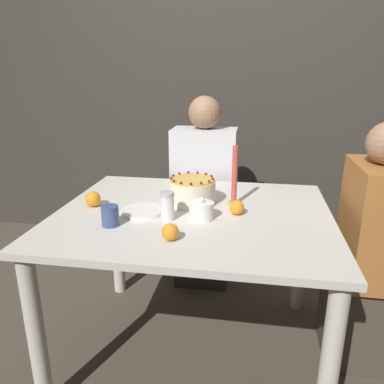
{
  "coord_description": "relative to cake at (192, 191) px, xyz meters",
  "views": [
    {
      "loc": [
        0.26,
        -1.57,
        1.37
      ],
      "look_at": [
        -0.02,
        0.11,
        0.81
      ],
      "focal_mm": 35.0,
      "sensor_mm": 36.0,
      "label": 1
    }
  ],
  "objects": [
    {
      "name": "ground_plane",
      "position": [
        0.02,
        -0.11,
        -0.82
      ],
      "size": [
        12.0,
        12.0,
        0.0
      ],
      "primitive_type": "plane",
      "color": "#4C4238"
    },
    {
      "name": "wall_behind",
      "position": [
        0.02,
        1.29,
        0.48
      ],
      "size": [
        8.0,
        0.05,
        2.6
      ],
      "color": "#38332D",
      "rests_on": "ground_plane"
    },
    {
      "name": "dining_table",
      "position": [
        0.02,
        -0.11,
        -0.18
      ],
      "size": [
        1.24,
        1.03,
        0.76
      ],
      "color": "beige",
      "rests_on": "ground_plane"
    },
    {
      "name": "cake",
      "position": [
        0.0,
        0.0,
        0.0
      ],
      "size": [
        0.23,
        0.23,
        0.13
      ],
      "color": "#EFE5CC",
      "rests_on": "dining_table"
    },
    {
      "name": "sugar_bowl",
      "position": [
        0.07,
        -0.19,
        -0.02
      ],
      "size": [
        0.11,
        0.11,
        0.1
      ],
      "color": "white",
      "rests_on": "dining_table"
    },
    {
      "name": "sugar_shaker",
      "position": [
        -0.07,
        -0.23,
        0.0
      ],
      "size": [
        0.06,
        0.06,
        0.13
      ],
      "color": "white",
      "rests_on": "dining_table"
    },
    {
      "name": "plate_stack",
      "position": [
        -0.2,
        -0.17,
        -0.05
      ],
      "size": [
        0.2,
        0.2,
        0.02
      ],
      "color": "white",
      "rests_on": "dining_table"
    },
    {
      "name": "candle",
      "position": [
        0.2,
        0.01,
        0.06
      ],
      "size": [
        0.06,
        0.06,
        0.29
      ],
      "color": "tan",
      "rests_on": "dining_table"
    },
    {
      "name": "cup",
      "position": [
        -0.29,
        -0.33,
        -0.02
      ],
      "size": [
        0.07,
        0.07,
        0.09
      ],
      "color": "#384C7F",
      "rests_on": "dining_table"
    },
    {
      "name": "orange_fruit_0",
      "position": [
        -0.45,
        -0.12,
        -0.02
      ],
      "size": [
        0.07,
        0.07,
        0.07
      ],
      "color": "orange",
      "rests_on": "dining_table"
    },
    {
      "name": "orange_fruit_1",
      "position": [
        0.22,
        -0.11,
        -0.03
      ],
      "size": [
        0.07,
        0.07,
        0.07
      ],
      "color": "orange",
      "rests_on": "dining_table"
    },
    {
      "name": "orange_fruit_2",
      "position": [
        -0.01,
        -0.42,
        -0.03
      ],
      "size": [
        0.07,
        0.07,
        0.07
      ],
      "color": "orange",
      "rests_on": "dining_table"
    },
    {
      "name": "person_man_blue_shirt",
      "position": [
        -0.02,
        0.6,
        -0.28
      ],
      "size": [
        0.4,
        0.34,
        1.23
      ],
      "rotation": [
        0.0,
        0.0,
        3.14
      ],
      "color": "#2D2D38",
      "rests_on": "ground_plane"
    },
    {
      "name": "person_woman_floral",
      "position": [
        0.84,
        -0.01,
        -0.31
      ],
      "size": [
        0.34,
        0.4,
        1.17
      ],
      "rotation": [
        0.0,
        0.0,
        1.57
      ],
      "color": "#473D33",
      "rests_on": "ground_plane"
    }
  ]
}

